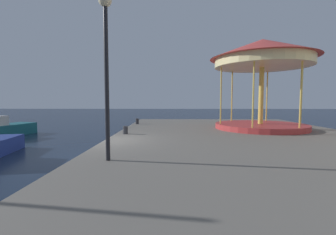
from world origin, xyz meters
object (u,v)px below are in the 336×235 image
lamp_post_mid_promenade (106,49)px  bollard_center (125,130)px  motorboat_teal (0,129)px  bollard_south (137,121)px  carousel (262,63)px

lamp_post_mid_promenade → bollard_center: (-0.55, 5.08, -2.89)m
motorboat_teal → bollard_south: (9.20, 1.10, 0.45)m
bollard_center → carousel: bearing=16.7°
bollard_center → lamp_post_mid_promenade: bearing=-83.9°
carousel → bollard_south: size_ratio=15.12×
lamp_post_mid_promenade → bollard_south: lamp_post_mid_promenade is taller
motorboat_teal → bollard_center: 10.14m
motorboat_teal → bollard_south: bearing=6.8°
carousel → motorboat_teal: bearing=174.7°
bollard_south → bollard_center: 4.98m
lamp_post_mid_promenade → bollard_center: lamp_post_mid_promenade is taller
lamp_post_mid_promenade → motorboat_teal: bearing=137.9°
carousel → bollard_center: size_ratio=15.12×
carousel → bollard_center: 8.79m
motorboat_teal → lamp_post_mid_promenade: lamp_post_mid_promenade is taller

